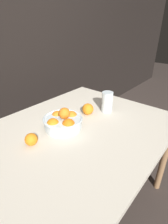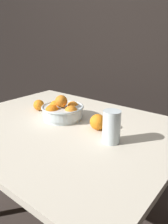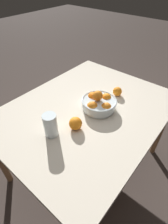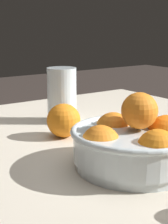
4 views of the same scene
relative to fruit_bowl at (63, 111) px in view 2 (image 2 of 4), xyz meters
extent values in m
plane|color=#3D332D|center=(0.05, -0.07, -0.77)|extent=(12.00, 12.00, 0.00)
cube|color=black|center=(0.05, 0.88, 0.53)|extent=(8.00, 0.05, 2.60)
cube|color=beige|center=(0.05, -0.07, -0.06)|extent=(1.26, 1.00, 0.03)
cylinder|color=#936B47|center=(-0.52, 0.37, -0.43)|extent=(0.05, 0.05, 0.69)
cylinder|color=silver|center=(0.00, 0.00, -0.04)|extent=(0.22, 0.22, 0.02)
cylinder|color=silver|center=(0.00, 0.00, 0.00)|extent=(0.24, 0.24, 0.05)
torus|color=silver|center=(0.00, 0.00, 0.02)|extent=(0.25, 0.25, 0.01)
sphere|color=orange|center=(0.07, 0.00, 0.01)|extent=(0.08, 0.08, 0.08)
sphere|color=orange|center=(0.02, 0.07, 0.01)|extent=(0.07, 0.07, 0.07)
sphere|color=orange|center=(-0.07, 0.01, 0.01)|extent=(0.08, 0.08, 0.08)
sphere|color=orange|center=(-0.02, -0.07, 0.01)|extent=(0.08, 0.08, 0.08)
sphere|color=orange|center=(0.00, -0.01, 0.06)|extent=(0.07, 0.07, 0.07)
cylinder|color=#F4A314|center=(0.38, -0.07, 0.00)|extent=(0.07, 0.07, 0.09)
cylinder|color=silver|center=(0.38, -0.07, 0.03)|extent=(0.08, 0.08, 0.15)
sphere|color=orange|center=(-0.23, 0.01, -0.01)|extent=(0.07, 0.07, 0.07)
sphere|color=orange|center=(0.25, 0.00, -0.01)|extent=(0.08, 0.08, 0.08)
camera|label=1|loc=(-0.63, -0.71, 0.56)|focal=28.00mm
camera|label=2|loc=(0.85, -0.86, 0.42)|focal=35.00mm
camera|label=3|loc=(0.81, 0.54, 0.76)|focal=28.00mm
camera|label=4|loc=(-0.50, 0.48, 0.22)|focal=60.00mm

